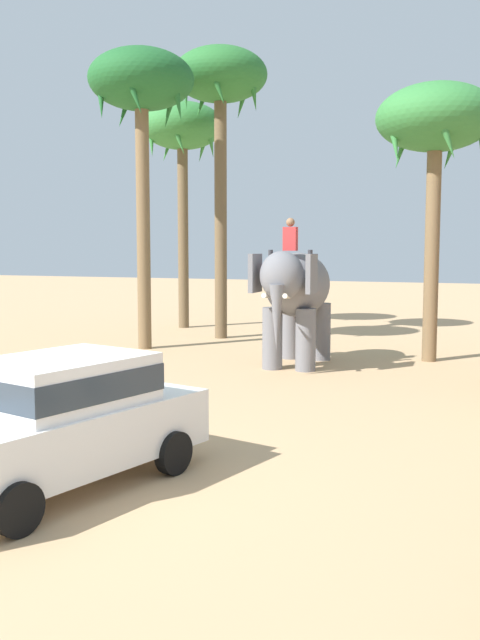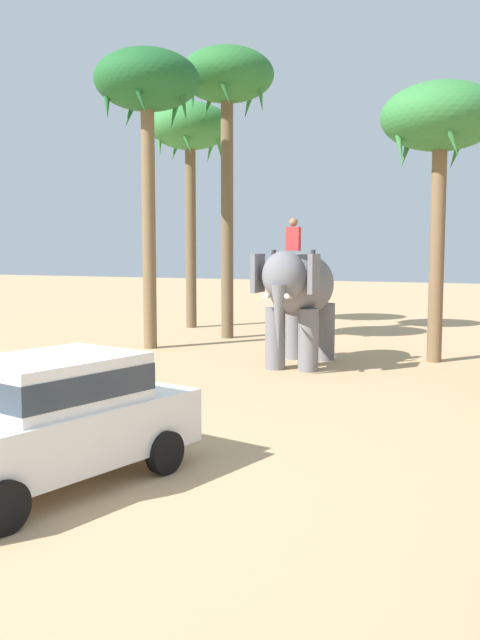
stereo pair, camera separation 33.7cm
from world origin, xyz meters
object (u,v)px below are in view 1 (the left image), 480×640
(palm_tree_behind_elephant, at_px, (182,133))
(palm_tree_near_hut, at_px, (220,86))
(palm_tree_far_back, at_px, (141,90))
(car_sedan_foreground, at_px, (60,417))
(elephant_with_mahout, at_px, (296,291))
(palm_tree_leaning_seaward, at_px, (435,125))

(palm_tree_behind_elephant, relative_size, palm_tree_near_hut, 0.89)
(palm_tree_near_hut, relative_size, palm_tree_far_back, 1.09)
(palm_tree_near_hut, bearing_deg, car_sedan_foreground, -73.06)
(elephant_with_mahout, xyz_separation_m, palm_tree_far_back, (-5.37, 1.24, 5.90))
(car_sedan_foreground, height_order, palm_tree_leaning_seaward, palm_tree_leaning_seaward)
(car_sedan_foreground, bearing_deg, palm_tree_near_hut, 106.94)
(palm_tree_leaning_seaward, bearing_deg, palm_tree_near_hut, 162.47)
(palm_tree_far_back, height_order, palm_tree_leaning_seaward, palm_tree_far_back)
(palm_tree_behind_elephant, xyz_separation_m, palm_tree_leaning_seaward, (10.19, -4.77, -1.17))
(car_sedan_foreground, height_order, palm_tree_behind_elephant, palm_tree_behind_elephant)
(car_sedan_foreground, xyz_separation_m, palm_tree_behind_elephant, (-7.24, 17.18, 6.67))
(elephant_with_mahout, height_order, palm_tree_behind_elephant, palm_tree_behind_elephant)
(palm_tree_behind_elephant, height_order, palm_tree_leaning_seaward, palm_tree_behind_elephant)
(palm_tree_behind_elephant, relative_size, palm_tree_far_back, 0.96)
(palm_tree_far_back, distance_m, palm_tree_leaning_seaward, 8.73)
(palm_tree_far_back, bearing_deg, palm_tree_behind_elephant, 105.94)
(car_sedan_foreground, height_order, palm_tree_far_back, palm_tree_far_back)
(palm_tree_far_back, xyz_separation_m, palm_tree_leaning_seaward, (8.55, 0.96, -1.47))
(palm_tree_near_hut, bearing_deg, palm_tree_behind_elephant, 138.56)
(palm_tree_behind_elephant, xyz_separation_m, palm_tree_near_hut, (2.74, -2.42, 1.02))
(car_sedan_foreground, distance_m, elephant_with_mahout, 10.26)
(palm_tree_behind_elephant, bearing_deg, car_sedan_foreground, -67.15)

